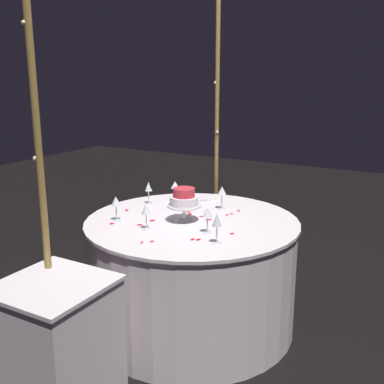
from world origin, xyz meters
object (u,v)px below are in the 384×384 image
(wine_glass_1, at_px, (116,202))
(wine_glass_6, at_px, (207,214))
(wine_glass_2, at_px, (217,222))
(wine_glass_5, at_px, (175,186))
(tiered_cake, at_px, (184,200))
(main_table, at_px, (192,273))
(decorative_arch, at_px, (151,98))
(side_table, at_px, (58,350))
(cake_knife, at_px, (203,201))
(wine_glass_4, at_px, (222,192))
(wine_glass_3, at_px, (146,211))
(wine_glass_0, at_px, (148,188))

(wine_glass_1, bearing_deg, wine_glass_6, -82.83)
(wine_glass_2, bearing_deg, wine_glass_5, 46.21)
(tiered_cake, distance_m, wine_glass_5, 0.48)
(main_table, relative_size, tiered_cake, 6.38)
(wine_glass_5, bearing_deg, wine_glass_6, -133.28)
(tiered_cake, height_order, wine_glass_1, tiered_cake)
(decorative_arch, xyz_separation_m, tiered_cake, (-0.04, -0.27, -0.64))
(side_table, bearing_deg, wine_glass_2, -32.13)
(decorative_arch, distance_m, main_table, 1.20)
(decorative_arch, height_order, main_table, decorative_arch)
(tiered_cake, xyz_separation_m, wine_glass_6, (-0.13, -0.24, -0.02))
(cake_knife, bearing_deg, main_table, -160.36)
(wine_glass_4, bearing_deg, side_table, 171.55)
(main_table, height_order, wine_glass_1, wine_glass_1)
(main_table, xyz_separation_m, wine_glass_2, (-0.31, -0.34, 0.51))
(decorative_arch, xyz_separation_m, wine_glass_3, (-0.30, -0.15, -0.67))
(side_table, xyz_separation_m, wine_glass_3, (0.79, 0.00, 0.52))
(wine_glass_1, bearing_deg, side_table, -161.96)
(wine_glass_1, bearing_deg, cake_knife, -21.13)
(wine_glass_1, bearing_deg, wine_glass_4, -39.60)
(wine_glass_0, bearing_deg, wine_glass_6, -117.89)
(main_table, relative_size, wine_glass_3, 8.73)
(wine_glass_3, bearing_deg, wine_glass_0, 33.28)
(wine_glass_6, bearing_deg, cake_knife, 30.57)
(side_table, height_order, wine_glass_5, wine_glass_5)
(decorative_arch, xyz_separation_m, side_table, (-1.09, -0.16, -1.18))
(wine_glass_1, relative_size, wine_glass_4, 1.00)
(tiered_cake, xyz_separation_m, wine_glass_0, (0.23, 0.44, -0.02))
(main_table, xyz_separation_m, wine_glass_5, (0.33, 0.34, 0.50))
(wine_glass_2, bearing_deg, wine_glass_1, 85.89)
(side_table, relative_size, wine_glass_2, 4.06)
(decorative_arch, height_order, tiered_cake, decorative_arch)
(side_table, xyz_separation_m, cake_knife, (1.53, 0.00, 0.40))
(main_table, distance_m, tiered_cake, 0.53)
(wine_glass_0, distance_m, cake_knife, 0.42)
(wine_glass_0, distance_m, wine_glass_3, 0.58)
(tiered_cake, height_order, wine_glass_6, tiered_cake)
(wine_glass_4, bearing_deg, wine_glass_3, 161.25)
(tiered_cake, relative_size, wine_glass_2, 1.23)
(decorative_arch, bearing_deg, side_table, -171.88)
(wine_glass_5, bearing_deg, wine_glass_3, -164.11)
(decorative_arch, height_order, wine_glass_3, decorative_arch)
(tiered_cake, xyz_separation_m, wine_glass_4, (0.37, -0.09, -0.02))
(wine_glass_2, height_order, wine_glass_3, wine_glass_2)
(wine_glass_4, height_order, wine_glass_6, wine_glass_4)
(wine_glass_5, height_order, wine_glass_6, wine_glass_6)
(wine_glass_1, distance_m, wine_glass_2, 0.76)
(decorative_arch, distance_m, wine_glass_3, 0.75)
(wine_glass_4, bearing_deg, wine_glass_2, -156.36)
(wine_glass_4, relative_size, wine_glass_5, 1.05)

